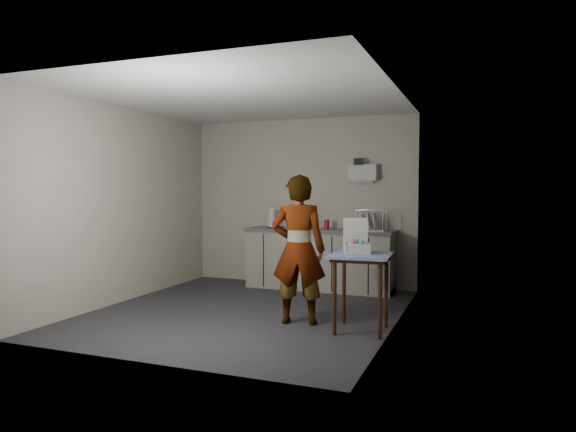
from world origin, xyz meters
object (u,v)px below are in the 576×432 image
at_px(kitchen_counter, 320,261).
at_px(soap_bottle, 306,219).
at_px(dark_bottle, 305,220).
at_px(paper_towel, 272,219).
at_px(side_table, 361,264).
at_px(soda_can, 327,224).
at_px(bakery_box, 357,245).
at_px(standing_man, 298,249).
at_px(dish_rack, 370,226).

distance_m(kitchen_counter, soap_bottle, 0.66).
relative_size(kitchen_counter, dark_bottle, 9.61).
relative_size(kitchen_counter, soap_bottle, 7.67).
height_order(kitchen_counter, paper_towel, paper_towel).
distance_m(side_table, soda_can, 2.30).
bearing_deg(dark_bottle, side_table, -57.00).
distance_m(kitchen_counter, side_table, 2.34).
bearing_deg(dark_bottle, soap_bottle, -61.96).
bearing_deg(bakery_box, dark_bottle, 102.43).
xyz_separation_m(soap_bottle, dark_bottle, (-0.06, 0.11, -0.03)).
distance_m(kitchen_counter, bakery_box, 2.30).
height_order(kitchen_counter, soap_bottle, soap_bottle).
distance_m(side_table, dark_bottle, 2.51).
xyz_separation_m(standing_man, dish_rack, (0.39, 1.97, 0.15)).
relative_size(soap_bottle, paper_towel, 0.99).
relative_size(soap_bottle, soda_can, 2.09).
bearing_deg(side_table, paper_towel, 130.46).
relative_size(side_table, soap_bottle, 2.81).
relative_size(side_table, bakery_box, 2.21).
bearing_deg(kitchen_counter, standing_man, -79.32).
xyz_separation_m(standing_man, paper_towel, (-1.12, 1.90, 0.22)).
xyz_separation_m(soda_can, dish_rack, (0.66, -0.03, -0.00)).
distance_m(soap_bottle, dish_rack, 0.96).
bearing_deg(side_table, soda_can, 112.99).
bearing_deg(dish_rack, paper_towel, -177.16).
xyz_separation_m(soap_bottle, soda_can, (0.30, 0.08, -0.08)).
xyz_separation_m(side_table, paper_towel, (-1.85, 1.96, 0.33)).
bearing_deg(standing_man, kitchen_counter, -91.28).
relative_size(standing_man, dish_rack, 3.86).
bearing_deg(kitchen_counter, soda_can, 10.33).
xyz_separation_m(side_table, standing_man, (-0.73, 0.06, 0.12)).
bearing_deg(kitchen_counter, soap_bottle, -161.57).
relative_size(soda_can, dish_rack, 0.32).
bearing_deg(soap_bottle, paper_towel, -177.96).
bearing_deg(soda_can, dish_rack, -2.49).
distance_m(soda_can, dark_bottle, 0.36).
bearing_deg(kitchen_counter, paper_towel, -173.49).
bearing_deg(side_table, dish_rack, 96.54).
height_order(standing_man, soap_bottle, standing_man).
xyz_separation_m(kitchen_counter, standing_man, (0.37, -1.98, 0.41)).
bearing_deg(dark_bottle, kitchen_counter, -10.23).
bearing_deg(dish_rack, standing_man, -101.16).
xyz_separation_m(kitchen_counter, soap_bottle, (-0.20, -0.07, 0.63)).
xyz_separation_m(kitchen_counter, side_table, (1.10, -2.04, 0.29)).
relative_size(standing_man, soap_bottle, 5.70).
bearing_deg(soap_bottle, bakery_box, -57.46).
distance_m(dark_bottle, paper_towel, 0.51).
relative_size(soda_can, paper_towel, 0.48).
relative_size(standing_man, paper_towel, 5.67).
bearing_deg(soda_can, paper_towel, -173.03).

